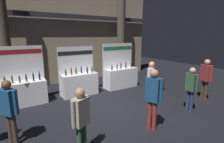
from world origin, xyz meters
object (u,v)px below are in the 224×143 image
visitor_0 (151,80)px  trash_bin (161,84)px  exhibitor_booth_1 (79,82)px  exhibitor_booth_2 (121,76)px  visitor_1 (153,94)px  exhibitor_booth_0 (24,91)px  visitor_5 (9,107)px  visitor_2 (206,76)px  visitor_7 (81,117)px  visitor_4 (191,86)px

visitor_0 → trash_bin: bearing=-178.9°
exhibitor_booth_1 → exhibitor_booth_2: (2.34, -0.07, 0.01)m
exhibitor_booth_2 → visitor_1: exhibitor_booth_2 is taller
exhibitor_booth_1 → trash_bin: bearing=-22.9°
exhibitor_booth_0 → exhibitor_booth_1: size_ratio=1.04×
exhibitor_booth_0 → visitor_5: bearing=-102.0°
visitor_5 → visitor_2: bearing=48.7°
visitor_0 → visitor_7: bearing=-9.7°
exhibitor_booth_2 → visitor_7: exhibitor_booth_2 is taller
visitor_0 → visitor_2: bearing=131.2°
exhibitor_booth_2 → exhibitor_booth_0: bearing=177.5°
visitor_7 → visitor_5: bearing=-71.0°
trash_bin → visitor_0: visitor_0 is taller
exhibitor_booth_0 → exhibitor_booth_1: 2.31m
visitor_0 → exhibitor_booth_0: bearing=-63.1°
trash_bin → visitor_5: 6.76m
visitor_1 → visitor_2: 3.70m
visitor_0 → visitor_2: (2.41, -0.84, 0.02)m
trash_bin → visitor_4: visitor_4 is taller
exhibitor_booth_0 → exhibitor_booth_1: (2.31, -0.13, 0.01)m
exhibitor_booth_2 → visitor_1: size_ratio=1.28×
visitor_1 → visitor_2: (3.67, 0.46, -0.02)m
visitor_5 → exhibitor_booth_0: bearing=134.5°
visitor_4 → exhibitor_booth_1: bearing=-144.4°
exhibitor_booth_0 → visitor_0: (4.23, -2.82, 0.48)m
visitor_0 → visitor_5: (-4.80, 0.14, -0.04)m
exhibitor_booth_2 → visitor_2: exhibitor_booth_2 is taller
visitor_0 → visitor_1: visitor_1 is taller
visitor_1 → exhibitor_booth_0: bearing=-164.1°
exhibitor_booth_1 → exhibitor_booth_2: exhibitor_booth_2 is taller
exhibitor_booth_0 → visitor_4: size_ratio=1.42×
visitor_1 → visitor_2: bearing=77.3°
visitor_2 → exhibitor_booth_2: bearing=-132.4°
exhibitor_booth_1 → visitor_4: 4.76m
visitor_5 → visitor_7: bearing=9.9°
exhibitor_booth_2 → visitor_5: exhibitor_booth_2 is taller
trash_bin → visitor_2: 2.16m
exhibitor_booth_2 → visitor_0: (-0.42, -2.62, 0.45)m
exhibitor_booth_2 → visitor_7: size_ratio=1.41×
trash_bin → visitor_1: size_ratio=0.34×
visitor_0 → visitor_1: (-1.26, -1.30, 0.04)m
exhibitor_booth_2 → visitor_2: 4.02m
visitor_7 → exhibitor_booth_2: bearing=-159.6°
visitor_2 → visitor_5: size_ratio=1.04×
exhibitor_booth_0 → exhibitor_booth_1: exhibitor_booth_0 is taller
visitor_1 → visitor_7: bearing=-111.2°
trash_bin → visitor_4: bearing=-114.6°
visitor_0 → visitor_4: visitor_0 is taller
visitor_5 → visitor_7: (1.32, -1.40, -0.04)m
exhibitor_booth_0 → exhibitor_booth_2: (4.65, -0.20, 0.02)m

